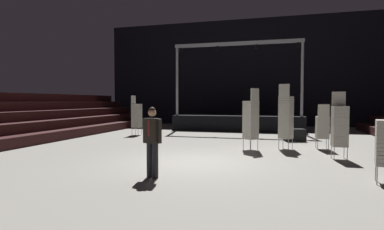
# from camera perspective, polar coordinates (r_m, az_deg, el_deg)

# --- Properties ---
(ground_plane) EXTENTS (22.00, 30.00, 0.10)m
(ground_plane) POSITION_cam_1_polar(r_m,az_deg,el_deg) (9.57, 0.65, -8.81)
(ground_plane) COLOR gray
(arena_end_wall) EXTENTS (22.00, 0.30, 8.00)m
(arena_end_wall) POSITION_cam_1_polar(r_m,az_deg,el_deg) (24.29, 9.73, 7.64)
(arena_end_wall) COLOR black
(arena_end_wall) RESTS_ON ground_plane
(stage_riser) EXTENTS (7.90, 3.54, 5.33)m
(stage_riser) POSITION_cam_1_polar(r_m,az_deg,el_deg) (20.32, 8.57, -1.09)
(stage_riser) COLOR black
(stage_riser) RESTS_ON ground_plane
(man_with_tie) EXTENTS (0.56, 0.37, 1.70)m
(man_with_tie) POSITION_cam_1_polar(r_m,az_deg,el_deg) (7.51, -7.28, -4.18)
(man_with_tie) COLOR black
(man_with_tie) RESTS_ON ground_plane
(chair_stack_front_right) EXTENTS (0.47, 0.47, 2.14)m
(chair_stack_front_right) POSITION_cam_1_polar(r_m,az_deg,el_deg) (17.11, -10.07, -0.04)
(chair_stack_front_right) COLOR #B2B5BA
(chair_stack_front_right) RESTS_ON ground_plane
(chair_stack_mid_left) EXTENTS (0.46, 0.46, 2.14)m
(chair_stack_mid_left) POSITION_cam_1_polar(r_m,az_deg,el_deg) (10.87, 25.33, -1.73)
(chair_stack_mid_left) COLOR #B2B5BA
(chair_stack_mid_left) RESTS_ON ground_plane
(chair_stack_mid_right) EXTENTS (0.62, 0.62, 2.31)m
(chair_stack_mid_right) POSITION_cam_1_polar(r_m,az_deg,el_deg) (11.92, 10.68, -0.77)
(chair_stack_mid_right) COLOR #B2B5BA
(chair_stack_mid_right) RESTS_ON ground_plane
(chair_stack_mid_centre) EXTENTS (0.46, 0.46, 1.71)m
(chair_stack_mid_centre) POSITION_cam_1_polar(r_m,az_deg,el_deg) (12.92, 22.68, -1.97)
(chair_stack_mid_centre) COLOR #B2B5BA
(chair_stack_mid_centre) RESTS_ON ground_plane
(chair_stack_rear_left) EXTENTS (0.58, 0.58, 2.48)m
(chair_stack_rear_left) POSITION_cam_1_polar(r_m,az_deg,el_deg) (12.42, 16.75, -0.31)
(chair_stack_rear_left) COLOR #B2B5BA
(chair_stack_rear_left) RESTS_ON ground_plane
(equipment_road_case) EXTENTS (1.02, 0.80, 0.56)m
(equipment_road_case) POSITION_cam_1_polar(r_m,az_deg,el_deg) (15.10, 18.18, -3.48)
(equipment_road_case) COLOR black
(equipment_road_case) RESTS_ON ground_plane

